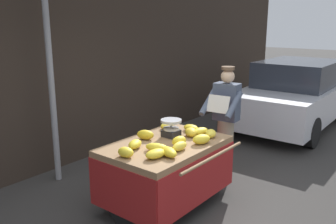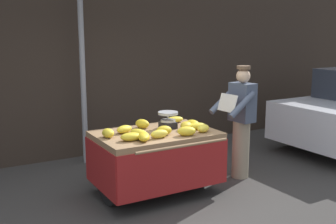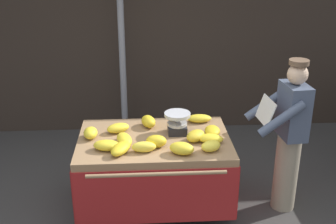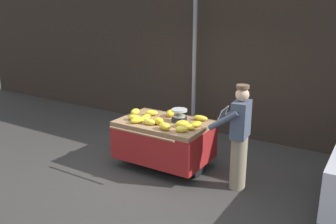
{
  "view_description": "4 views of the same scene",
  "coord_description": "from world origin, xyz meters",
  "px_view_note": "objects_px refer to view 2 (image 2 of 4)",
  "views": [
    {
      "loc": [
        -3.34,
        -2.23,
        2.38
      ],
      "look_at": [
        0.23,
        0.61,
        1.23
      ],
      "focal_mm": 38.69,
      "sensor_mm": 36.0,
      "label": 1
    },
    {
      "loc": [
        -2.48,
        -4.23,
        2.2
      ],
      "look_at": [
        0.28,
        0.58,
        1.12
      ],
      "focal_mm": 43.95,
      "sensor_mm": 36.0,
      "label": 2
    },
    {
      "loc": [
        -0.06,
        -3.55,
        2.84
      ],
      "look_at": [
        0.2,
        0.57,
        1.15
      ],
      "focal_mm": 45.78,
      "sensor_mm": 36.0,
      "label": 3
    },
    {
      "loc": [
        3.42,
        -4.75,
        2.92
      ],
      "look_at": [
        0.17,
        0.47,
        1.08
      ],
      "focal_mm": 39.53,
      "sensor_mm": 36.0,
      "label": 4
    }
  ],
  "objects_px": {
    "banana_bunch_7": "(108,133)",
    "banana_cart": "(156,149)",
    "weighing_scale": "(168,120)",
    "banana_bunch_3": "(142,124)",
    "banana_bunch_4": "(175,119)",
    "banana_bunch_11": "(187,131)",
    "banana_bunch_8": "(203,128)",
    "banana_bunch_1": "(193,123)",
    "banana_bunch_5": "(124,129)",
    "banana_bunch_6": "(131,137)",
    "banana_bunch_0": "(186,126)",
    "banana_bunch_12": "(159,134)",
    "banana_bunch_9": "(144,137)",
    "banana_bunch_2": "(139,133)",
    "street_pole": "(83,70)",
    "banana_bunch_13": "(197,126)",
    "banana_bunch_10": "(164,130)",
    "vendor_person": "(241,122)"
  },
  "relations": [
    {
      "from": "banana_bunch_10",
      "to": "banana_bunch_0",
      "type": "bearing_deg",
      "value": 15.17
    },
    {
      "from": "weighing_scale",
      "to": "banana_bunch_3",
      "type": "relative_size",
      "value": 1.22
    },
    {
      "from": "banana_bunch_1",
      "to": "banana_bunch_6",
      "type": "bearing_deg",
      "value": -165.46
    },
    {
      "from": "banana_cart",
      "to": "banana_bunch_7",
      "type": "height_order",
      "value": "banana_bunch_7"
    },
    {
      "from": "banana_bunch_0",
      "to": "banana_bunch_10",
      "type": "bearing_deg",
      "value": -164.83
    },
    {
      "from": "banana_bunch_5",
      "to": "banana_bunch_6",
      "type": "distance_m",
      "value": 0.42
    },
    {
      "from": "banana_bunch_1",
      "to": "banana_bunch_2",
      "type": "xyz_separation_m",
      "value": [
        -0.93,
        -0.16,
        0.0
      ]
    },
    {
      "from": "banana_bunch_2",
      "to": "banana_bunch_4",
      "type": "height_order",
      "value": "banana_bunch_2"
    },
    {
      "from": "banana_bunch_5",
      "to": "street_pole",
      "type": "bearing_deg",
      "value": 89.96
    },
    {
      "from": "banana_bunch_5",
      "to": "banana_bunch_13",
      "type": "xyz_separation_m",
      "value": [
        0.96,
        -0.31,
        -0.0
      ]
    },
    {
      "from": "banana_bunch_10",
      "to": "banana_bunch_13",
      "type": "height_order",
      "value": "banana_bunch_10"
    },
    {
      "from": "banana_bunch_5",
      "to": "banana_bunch_12",
      "type": "relative_size",
      "value": 1.03
    },
    {
      "from": "banana_bunch_1",
      "to": "banana_bunch_7",
      "type": "height_order",
      "value": "banana_bunch_7"
    },
    {
      "from": "banana_bunch_0",
      "to": "banana_bunch_9",
      "type": "xyz_separation_m",
      "value": [
        -0.76,
        -0.22,
        -0.01
      ]
    },
    {
      "from": "street_pole",
      "to": "banana_bunch_5",
      "type": "height_order",
      "value": "street_pole"
    },
    {
      "from": "banana_cart",
      "to": "banana_bunch_13",
      "type": "relative_size",
      "value": 6.15
    },
    {
      "from": "banana_bunch_9",
      "to": "banana_bunch_6",
      "type": "bearing_deg",
      "value": 151.9
    },
    {
      "from": "banana_bunch_10",
      "to": "banana_bunch_11",
      "type": "distance_m",
      "value": 0.3
    },
    {
      "from": "banana_bunch_3",
      "to": "banana_bunch_10",
      "type": "xyz_separation_m",
      "value": [
        0.07,
        -0.5,
        -0.0
      ]
    },
    {
      "from": "banana_bunch_8",
      "to": "banana_bunch_9",
      "type": "bearing_deg",
      "value": 179.31
    },
    {
      "from": "street_pole",
      "to": "banana_bunch_0",
      "type": "height_order",
      "value": "street_pole"
    },
    {
      "from": "banana_bunch_1",
      "to": "banana_bunch_13",
      "type": "relative_size",
      "value": 0.88
    },
    {
      "from": "banana_bunch_6",
      "to": "banana_bunch_7",
      "type": "bearing_deg",
      "value": 123.41
    },
    {
      "from": "street_pole",
      "to": "banana_bunch_3",
      "type": "distance_m",
      "value": 1.69
    },
    {
      "from": "banana_bunch_1",
      "to": "banana_bunch_12",
      "type": "bearing_deg",
      "value": -154.57
    },
    {
      "from": "banana_bunch_4",
      "to": "banana_bunch_5",
      "type": "distance_m",
      "value": 0.94
    },
    {
      "from": "weighing_scale",
      "to": "banana_cart",
      "type": "bearing_deg",
      "value": -156.98
    },
    {
      "from": "banana_bunch_3",
      "to": "banana_bunch_13",
      "type": "height_order",
      "value": "banana_bunch_3"
    },
    {
      "from": "banana_bunch_2",
      "to": "banana_bunch_4",
      "type": "bearing_deg",
      "value": 31.03
    },
    {
      "from": "banana_bunch_12",
      "to": "vendor_person",
      "type": "bearing_deg",
      "value": 9.38
    },
    {
      "from": "banana_bunch_0",
      "to": "banana_bunch_12",
      "type": "bearing_deg",
      "value": -158.45
    },
    {
      "from": "weighing_scale",
      "to": "banana_bunch_11",
      "type": "xyz_separation_m",
      "value": [
        0.0,
        -0.48,
        -0.06
      ]
    },
    {
      "from": "banana_bunch_12",
      "to": "banana_bunch_1",
      "type": "bearing_deg",
      "value": 25.43
    },
    {
      "from": "banana_bunch_5",
      "to": "vendor_person",
      "type": "distance_m",
      "value": 1.83
    },
    {
      "from": "banana_bunch_2",
      "to": "banana_bunch_12",
      "type": "relative_size",
      "value": 1.2
    },
    {
      "from": "banana_bunch_1",
      "to": "banana_bunch_4",
      "type": "xyz_separation_m",
      "value": [
        -0.09,
        0.34,
        -0.0
      ]
    },
    {
      "from": "weighing_scale",
      "to": "vendor_person",
      "type": "xyz_separation_m",
      "value": [
        1.18,
        -0.16,
        -0.12
      ]
    },
    {
      "from": "banana_bunch_6",
      "to": "banana_bunch_5",
      "type": "bearing_deg",
      "value": 77.15
    },
    {
      "from": "banana_bunch_6",
      "to": "banana_bunch_12",
      "type": "distance_m",
      "value": 0.37
    },
    {
      "from": "banana_bunch_4",
      "to": "banana_bunch_11",
      "type": "distance_m",
      "value": 0.81
    },
    {
      "from": "banana_bunch_7",
      "to": "banana_bunch_9",
      "type": "height_order",
      "value": "banana_bunch_7"
    },
    {
      "from": "banana_bunch_2",
      "to": "banana_bunch_6",
      "type": "relative_size",
      "value": 1.08
    },
    {
      "from": "banana_bunch_0",
      "to": "banana_bunch_9",
      "type": "height_order",
      "value": "banana_bunch_0"
    },
    {
      "from": "banana_bunch_7",
      "to": "banana_cart",
      "type": "bearing_deg",
      "value": -3.7
    },
    {
      "from": "banana_bunch_13",
      "to": "banana_bunch_2",
      "type": "bearing_deg",
      "value": 178.15
    },
    {
      "from": "street_pole",
      "to": "weighing_scale",
      "type": "bearing_deg",
      "value": -69.71
    },
    {
      "from": "street_pole",
      "to": "banana_bunch_5",
      "type": "relative_size",
      "value": 12.84
    },
    {
      "from": "banana_bunch_6",
      "to": "banana_bunch_9",
      "type": "xyz_separation_m",
      "value": [
        0.14,
        -0.08,
        -0.0
      ]
    },
    {
      "from": "banana_bunch_8",
      "to": "banana_bunch_11",
      "type": "height_order",
      "value": "banana_bunch_11"
    },
    {
      "from": "banana_bunch_6",
      "to": "banana_bunch_0",
      "type": "bearing_deg",
      "value": 9.34
    }
  ]
}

